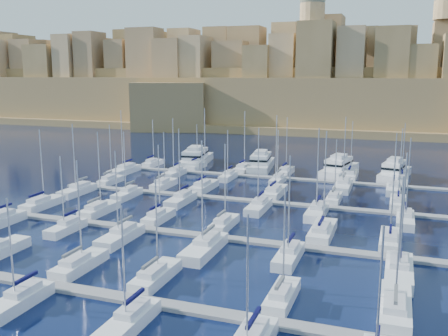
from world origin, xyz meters
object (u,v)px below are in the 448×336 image
at_px(motor_yacht_c, 339,168).
at_px(motor_yacht_d, 395,171).
at_px(motor_yacht_b, 261,163).
at_px(motor_yacht_a, 196,158).
at_px(sailboat_4, 282,296).
at_px(sailboat_2, 79,264).

bearing_deg(motor_yacht_c, motor_yacht_d, -2.71).
bearing_deg(motor_yacht_b, motor_yacht_a, 176.47).
height_order(sailboat_4, motor_yacht_a, sailboat_4).
xyz_separation_m(motor_yacht_c, motor_yacht_d, (12.43, -0.59, 0.00)).
distance_m(sailboat_4, motor_yacht_d, 70.52).
height_order(sailboat_4, motor_yacht_c, sailboat_4).
distance_m(sailboat_4, motor_yacht_c, 70.44).
bearing_deg(sailboat_4, motor_yacht_d, 81.87).
bearing_deg(motor_yacht_d, sailboat_2, -116.90).
height_order(motor_yacht_a, motor_yacht_c, same).
relative_size(sailboat_2, motor_yacht_d, 0.89).
bearing_deg(motor_yacht_b, motor_yacht_d, -1.17).
relative_size(sailboat_2, motor_yacht_b, 0.82).
bearing_deg(motor_yacht_b, sailboat_2, -92.99).
xyz_separation_m(sailboat_2, motor_yacht_b, (3.66, 70.02, 0.99)).
distance_m(sailboat_2, sailboat_4, 25.23).
xyz_separation_m(sailboat_2, motor_yacht_c, (22.77, 69.96, 0.99)).
bearing_deg(motor_yacht_d, motor_yacht_a, 177.97).
height_order(motor_yacht_c, motor_yacht_d, same).
distance_m(sailboat_2, motor_yacht_d, 77.80).
bearing_deg(sailboat_4, motor_yacht_c, 92.00).
bearing_deg(motor_yacht_d, sailboat_4, -98.13).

